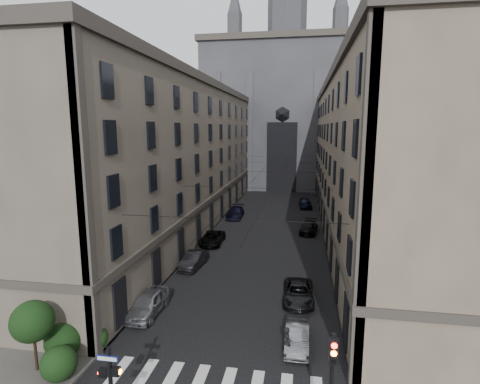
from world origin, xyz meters
The scene contains 18 objects.
sidewalk_left centered at (-10.50, 36.00, 0.07)m, with size 7.00×80.00×0.15m, color #383533.
sidewalk_right centered at (10.50, 36.00, 0.07)m, with size 7.00×80.00×0.15m, color #383533.
building_left centered at (-13.44, 36.00, 9.34)m, with size 13.60×60.60×18.85m.
building_right centered at (13.44, 36.00, 9.34)m, with size 13.60×60.60×18.85m.
gothic_tower centered at (0.00, 74.96, 17.80)m, with size 35.00×23.00×58.00m.
pedestrian_signal_left centered at (-3.51, 1.50, 2.32)m, with size 1.02×0.38×4.00m.
traffic_light_right centered at (5.60, 1.92, 3.29)m, with size 0.34×0.50×5.20m.
shrub_cluster centered at (-8.72, 5.01, 1.80)m, with size 3.90×4.40×3.90m.
tram_wires centered at (0.00, 35.63, 7.25)m, with size 14.00×60.00×0.43m.
car_left_near centered at (-6.20, 11.53, 0.79)m, with size 1.87×4.66×1.59m, color gray.
car_left_midnear centered at (-5.61, 20.68, 0.72)m, with size 1.53×4.39×1.45m, color black.
car_left_midfar centered at (-5.58, 27.89, 0.69)m, with size 2.29×4.97×1.38m, color black.
car_left_far centered at (-5.24, 40.67, 0.78)m, with size 2.19×5.39×1.56m, color black.
car_right_near centered at (4.20, 9.29, 0.66)m, with size 1.39×3.99×1.31m, color slate.
car_right_midnear centered at (4.20, 15.29, 0.68)m, with size 2.24×4.87×1.35m, color black.
car_right_midfar centered at (5.19, 34.38, 0.69)m, with size 1.94×4.78×1.39m, color black.
car_right_far centered at (4.81, 49.32, 0.81)m, with size 1.90×4.73×1.61m, color black.
pedestrian centered at (3.66, 8.00, 0.94)m, with size 0.69×0.45×1.89m, color black.
Camera 1 is at (4.25, -11.57, 12.97)m, focal length 28.00 mm.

